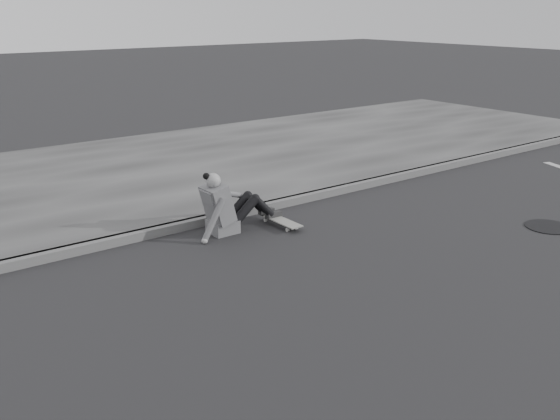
% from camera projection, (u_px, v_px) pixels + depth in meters
% --- Properties ---
extents(ground, '(80.00, 80.00, 0.00)m').
position_uv_depth(ground, '(296.00, 296.00, 6.68)').
color(ground, black).
rests_on(ground, ground).
extents(curb, '(24.00, 0.16, 0.12)m').
position_uv_depth(curb, '(180.00, 226.00, 8.62)').
color(curb, '#4F4F4F').
rests_on(curb, ground).
extents(sidewalk, '(24.00, 6.00, 0.12)m').
position_uv_depth(sidewalk, '(97.00, 180.00, 10.91)').
color(sidewalk, '#383838').
rests_on(sidewalk, ground).
extents(manhole, '(0.63, 0.63, 0.01)m').
position_uv_depth(manhole, '(548.00, 227.00, 8.75)').
color(manhole, black).
rests_on(manhole, ground).
extents(skateboard, '(0.20, 0.78, 0.09)m').
position_uv_depth(skateboard, '(281.00, 221.00, 8.79)').
color(skateboard, '#A5A5A0').
rests_on(skateboard, ground).
extents(seated_woman, '(1.38, 0.46, 0.88)m').
position_uv_depth(seated_woman, '(227.00, 207.00, 8.47)').
color(seated_woman, '#545457').
rests_on(seated_woman, ground).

